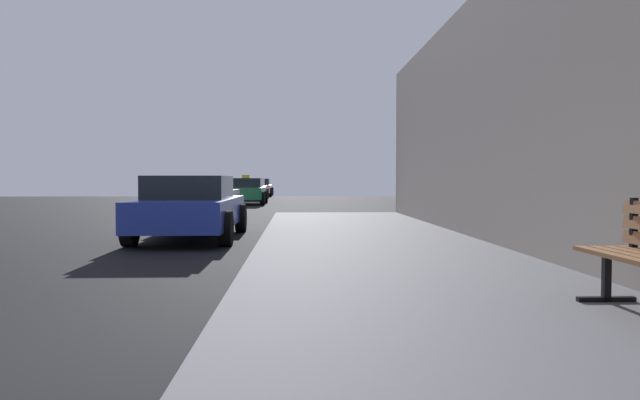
% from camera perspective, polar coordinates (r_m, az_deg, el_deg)
% --- Properties ---
extents(car_blue, '(1.92, 4.46, 1.27)m').
position_cam_1_polar(car_blue, '(12.13, -12.33, -0.66)').
color(car_blue, '#233899').
rests_on(car_blue, ground_plane).
extents(car_silver, '(2.00, 4.29, 1.27)m').
position_cam_1_polar(car_silver, '(21.68, -10.67, 0.49)').
color(car_silver, '#B7B7BF').
rests_on(car_silver, ground_plane).
extents(car_green, '(1.96, 4.23, 1.43)m').
position_cam_1_polar(car_green, '(28.98, -7.16, 0.87)').
color(car_green, '#196638').
rests_on(car_green, ground_plane).
extents(car_red, '(1.96, 4.53, 1.27)m').
position_cam_1_polar(car_red, '(35.67, -6.68, 1.08)').
color(car_red, red).
rests_on(car_red, ground_plane).
extents(car_white, '(2.05, 4.42, 1.27)m').
position_cam_1_polar(car_white, '(42.90, -5.98, 1.23)').
color(car_white, white).
rests_on(car_white, ground_plane).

